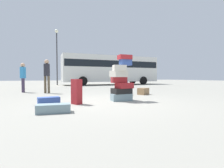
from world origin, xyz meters
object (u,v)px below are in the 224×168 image
suitcase_maroon_left_side (77,92)px  suitcase_navy_foreground_near (49,101)px  suitcase_navy_upright_blue (124,87)px  suitcase_slate_right_side (54,108)px  person_tourist_with_camera (47,73)px  suitcase_tower (121,82)px  lamp_post (57,49)px  person_passerby_in_red (116,75)px  person_bearded_onlooker (23,75)px  suitcase_brown_white_trunk (143,91)px  parked_bus (111,68)px  suitcase_slate_foreground_far (122,92)px

suitcase_maroon_left_side → suitcase_navy_foreground_near: bearing=141.1°
suitcase_navy_upright_blue → suitcase_slate_right_side: 4.97m
suitcase_navy_upright_blue → person_tourist_with_camera: (-3.52, 1.76, 0.72)m
suitcase_navy_upright_blue → suitcase_navy_foreground_near: 4.24m
suitcase_tower → suitcase_maroon_left_side: suitcase_tower is taller
suitcase_slate_right_side → lamp_post: (1.71, 14.47, 3.73)m
suitcase_navy_upright_blue → suitcase_navy_foreground_near: (-3.70, -2.07, -0.20)m
person_tourist_with_camera → person_passerby_in_red: person_tourist_with_camera is taller
person_tourist_with_camera → person_bearded_onlooker: bearing=-178.2°
suitcase_brown_white_trunk → suitcase_slate_right_side: 4.95m
suitcase_tower → suitcase_slate_right_side: size_ratio=2.13×
person_tourist_with_camera → suitcase_navy_foreground_near: bearing=-48.1°
suitcase_tower → suitcase_brown_white_trunk: 2.41m
suitcase_slate_right_side → parked_bus: (7.38, 13.17, 1.73)m
suitcase_slate_right_side → person_tourist_with_camera: (0.15, 5.09, 0.93)m
person_tourist_with_camera → lamp_post: 9.92m
suitcase_slate_right_side → person_bearded_onlooker: person_bearded_onlooker is taller
person_tourist_with_camera → parked_bus: parked_bus is taller
parked_bus → lamp_post: (-5.67, 1.30, 2.00)m
suitcase_maroon_left_side → person_passerby_in_red: bearing=32.0°
suitcase_navy_foreground_near → suitcase_slate_right_side: 1.26m
suitcase_navy_upright_blue → suitcase_brown_white_trunk: size_ratio=1.23×
suitcase_maroon_left_side → suitcase_brown_white_trunk: size_ratio=1.50×
person_bearded_onlooker → parked_bus: 10.97m
suitcase_slate_foreground_far → suitcase_slate_right_side: suitcase_slate_foreground_far is taller
person_passerby_in_red → suitcase_slate_right_side: bearing=-2.0°
suitcase_slate_foreground_far → person_passerby_in_red: person_passerby_in_red is taller
suitcase_tower → person_passerby_in_red: size_ratio=1.00×
suitcase_navy_foreground_near → person_passerby_in_red: size_ratio=0.38×
suitcase_navy_upright_blue → lamp_post: 11.85m
suitcase_tower → suitcase_navy_foreground_near: (-2.38, 0.14, -0.53)m
person_bearded_onlooker → person_tourist_with_camera: bearing=33.6°
suitcase_tower → person_passerby_in_red: 5.45m
suitcase_navy_upright_blue → suitcase_brown_white_trunk: (0.58, -0.81, -0.16)m
suitcase_navy_foreground_near → person_tourist_with_camera: bearing=81.6°
suitcase_tower → person_tourist_with_camera: size_ratio=0.92×
suitcase_slate_right_side → parked_bus: 15.20m
person_tourist_with_camera → lamp_post: bearing=125.1°
person_bearded_onlooker → person_passerby_in_red: size_ratio=1.00×
person_bearded_onlooker → suitcase_navy_upright_blue: bearing=45.2°
person_tourist_with_camera → person_passerby_in_red: bearing=57.5°
suitcase_slate_foreground_far → suitcase_brown_white_trunk: size_ratio=1.53×
suitcase_brown_white_trunk → lamp_post: bearing=77.6°
suitcase_slate_right_side → person_bearded_onlooker: size_ratio=0.47×
suitcase_navy_foreground_near → suitcase_brown_white_trunk: (4.28, 1.25, 0.04)m
suitcase_tower → lamp_post: bearing=92.8°
suitcase_tower → person_passerby_in_red: bearing=66.2°
suitcase_maroon_left_side → person_passerby_in_red: 6.37m
parked_bus → suitcase_navy_upright_blue: bearing=-107.9°
lamp_post → parked_bus: bearing=-12.9°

